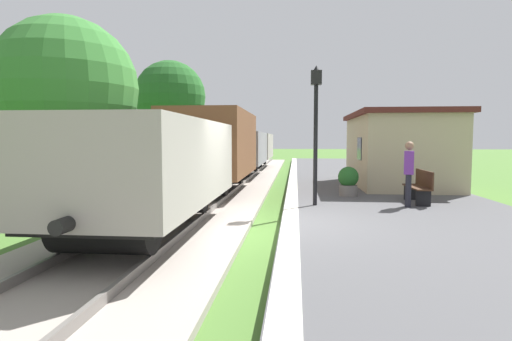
% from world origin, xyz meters
% --- Properties ---
extents(ground_plane, '(160.00, 160.00, 0.00)m').
position_xyz_m(ground_plane, '(0.00, 0.00, 0.00)').
color(ground_plane, '#47702D').
extents(platform_slab, '(6.00, 60.00, 0.25)m').
position_xyz_m(platform_slab, '(3.20, 0.00, 0.12)').
color(platform_slab, '#4C4C4F').
rests_on(platform_slab, ground).
extents(platform_edge_stripe, '(0.36, 60.00, 0.01)m').
position_xyz_m(platform_edge_stripe, '(0.40, 0.00, 0.25)').
color(platform_edge_stripe, silver).
rests_on(platform_edge_stripe, platform_slab).
extents(track_ballast, '(3.80, 60.00, 0.12)m').
position_xyz_m(track_ballast, '(-2.40, 0.00, 0.06)').
color(track_ballast, '#9E9389').
rests_on(track_ballast, ground).
extents(rail_near, '(0.07, 60.00, 0.14)m').
position_xyz_m(rail_near, '(-1.68, 0.00, 0.19)').
color(rail_near, slate).
rests_on(rail_near, track_ballast).
extents(rail_far, '(0.07, 60.00, 0.14)m').
position_xyz_m(rail_far, '(-3.12, 0.00, 0.19)').
color(rail_far, slate).
rests_on(rail_far, track_ballast).
extents(freight_train, '(2.50, 26.00, 2.72)m').
position_xyz_m(freight_train, '(-2.40, 8.76, 1.48)').
color(freight_train, gray).
rests_on(freight_train, rail_near).
extents(station_hut, '(3.50, 5.80, 2.78)m').
position_xyz_m(station_hut, '(4.40, 7.48, 1.65)').
color(station_hut, tan).
rests_on(station_hut, platform_slab).
extents(bench_near_hut, '(0.42, 1.50, 0.91)m').
position_xyz_m(bench_near_hut, '(3.94, 3.02, 0.72)').
color(bench_near_hut, '#422819').
rests_on(bench_near_hut, platform_slab).
extents(person_waiting, '(0.33, 0.43, 1.71)m').
position_xyz_m(person_waiting, '(3.44, 2.31, 1.18)').
color(person_waiting, black).
rests_on(person_waiting, platform_slab).
extents(potted_planter, '(0.64, 0.64, 0.92)m').
position_xyz_m(potted_planter, '(2.15, 4.30, 0.72)').
color(potted_planter, slate).
rests_on(potted_planter, platform_slab).
extents(lamp_post_near, '(0.28, 0.28, 3.70)m').
position_xyz_m(lamp_post_near, '(1.03, 2.36, 2.80)').
color(lamp_post_near, black).
rests_on(lamp_post_near, platform_slab).
extents(tree_trackside_mid, '(4.23, 4.23, 5.66)m').
position_xyz_m(tree_trackside_mid, '(-6.37, 3.19, 3.53)').
color(tree_trackside_mid, '#4C3823').
rests_on(tree_trackside_mid, ground).
extents(tree_trackside_far, '(2.92, 2.92, 5.72)m').
position_xyz_m(tree_trackside_far, '(-10.14, 9.68, 4.23)').
color(tree_trackside_far, '#4C3823').
rests_on(tree_trackside_far, ground).
extents(tree_field_left, '(4.73, 4.73, 7.29)m').
position_xyz_m(tree_field_left, '(-7.94, 18.61, 4.91)').
color(tree_field_left, '#4C3823').
rests_on(tree_field_left, ground).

